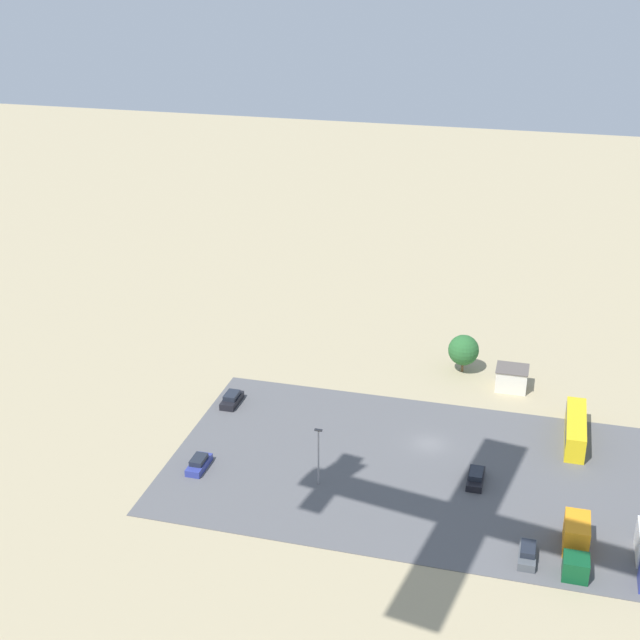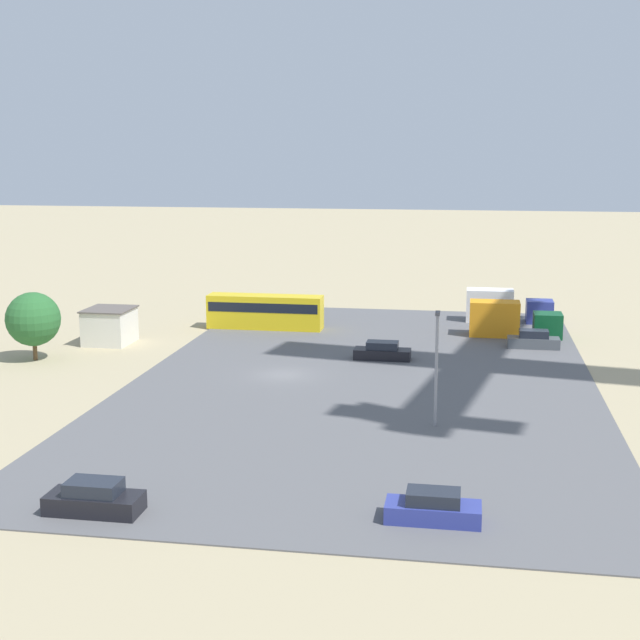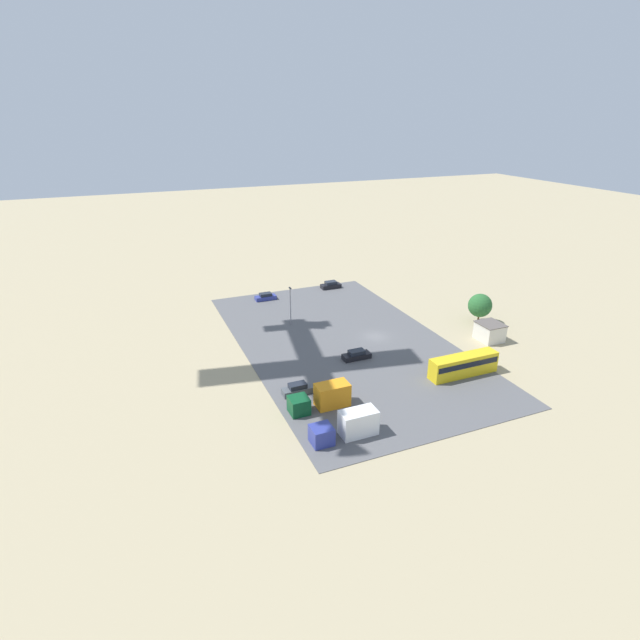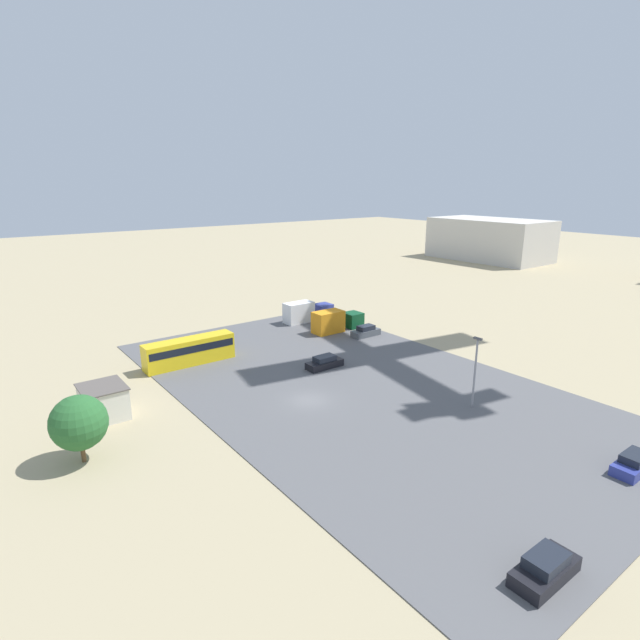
% 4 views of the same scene
% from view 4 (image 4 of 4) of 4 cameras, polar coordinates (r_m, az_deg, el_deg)
% --- Properties ---
extents(ground_plane, '(400.00, 400.00, 0.00)m').
position_cam_4_polar(ground_plane, '(52.69, -1.23, -9.22)').
color(ground_plane, tan).
extents(parking_lot_surface, '(60.58, 34.50, 0.08)m').
position_cam_4_polar(parking_lot_surface, '(56.30, 4.05, -7.53)').
color(parking_lot_surface, '#565659').
rests_on(parking_lot_surface, ground).
extents(shed_building, '(4.52, 4.07, 3.22)m').
position_cam_4_polar(shed_building, '(52.94, -23.49, -8.56)').
color(shed_building, silver).
rests_on(shed_building, ground).
extents(bus, '(2.45, 11.26, 3.27)m').
position_cam_4_polar(bus, '(64.09, -14.71, -3.38)').
color(bus, gold).
rests_on(bus, ground).
extents(parked_car_0, '(1.98, 4.59, 1.61)m').
position_cam_4_polar(parked_car_0, '(34.33, 24.33, -24.47)').
color(parked_car_0, black).
rests_on(parked_car_0, ground).
extents(parked_car_1, '(1.77, 4.49, 1.60)m').
position_cam_4_polar(parked_car_1, '(73.71, 5.26, -1.33)').
color(parked_car_1, '#4C5156').
rests_on(parked_car_1, ground).
extents(parked_car_2, '(1.84, 4.49, 1.50)m').
position_cam_4_polar(parked_car_2, '(47.66, 32.26, -13.70)').
color(parked_car_2, navy).
rests_on(parked_car_2, ground).
extents(parked_car_3, '(1.84, 4.70, 1.50)m').
position_cam_4_polar(parked_car_3, '(61.16, 0.53, -4.90)').
color(parked_car_3, black).
rests_on(parked_car_3, ground).
extents(parked_truck_0, '(2.51, 8.63, 3.28)m').
position_cam_4_polar(parked_truck_0, '(81.18, -1.63, 0.93)').
color(parked_truck_0, navy).
rests_on(parked_truck_0, ground).
extents(parked_truck_1, '(2.59, 8.48, 3.28)m').
position_cam_4_polar(parked_truck_1, '(75.73, 1.76, -0.15)').
color(parked_truck_1, '#0C4723').
rests_on(parked_truck_1, ground).
extents(tree_near_shed, '(4.49, 4.49, 5.74)m').
position_cam_4_polar(tree_near_shed, '(45.01, -25.85, -10.51)').
color(tree_near_shed, brown).
rests_on(tree_near_shed, ground).
extents(light_pole_lot_centre, '(0.90, 0.28, 7.36)m').
position_cam_4_polar(light_pole_lot_centre, '(51.86, 17.31, -5.37)').
color(light_pole_lot_centre, gray).
rests_on(light_pole_lot_centre, ground).
extents(horizon_terminal_block, '(32.45, 17.87, 11.66)m').
position_cam_4_polar(horizon_terminal_block, '(154.81, 18.77, 8.72)').
color(horizon_terminal_block, beige).
rests_on(horizon_terminal_block, ground).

